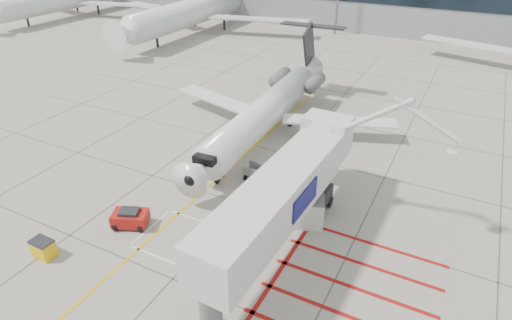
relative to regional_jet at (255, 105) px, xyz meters
The scene contains 9 objects.
ground_plane 13.18m from the regional_jet, 74.80° to the right, with size 260.00×260.00×0.00m, color #9E9788.
regional_jet is the anchor object (origin of this frame).
jet_bridge 14.35m from the regional_jet, 58.23° to the right, with size 8.58×18.11×7.25m, color silver, non-canonical shape.
pushback_tug 14.11m from the regional_jet, 98.06° to the right, with size 2.20×1.38×1.29m, color #AE1510, non-canonical shape.
spill_bin 18.97m from the regional_jet, 103.98° to the right, with size 1.30×0.87×1.13m, color #ECB40D, non-canonical shape.
baggage_cart 6.50m from the regional_jet, 60.98° to the right, with size 1.92×1.21×1.21m, color #5B5B60, non-canonical shape.
ground_power_unit 11.76m from the regional_jet, 46.63° to the right, with size 2.55×1.49×2.02m, color beige, non-canonical shape.
cone_nose 6.77m from the regional_jet, 88.32° to the right, with size 0.39×0.39×0.54m, color #F15B0C.
cone_side 7.61m from the regional_jet, 37.16° to the right, with size 0.35×0.35×0.48m, color #E24E0B.
Camera 1 is at (12.04, -17.14, 17.49)m, focal length 30.00 mm.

